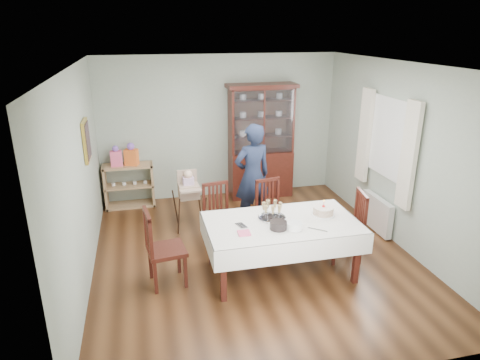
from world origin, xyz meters
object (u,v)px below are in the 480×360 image
object	(u,v)px
china_cabinet	(261,140)
champagne_tray	(272,214)
dining_table	(281,247)
chair_end_right	(345,239)
gift_bag_pink	(116,157)
chair_end_left	(166,262)
chair_far_left	(220,228)
gift_bag_orange	(131,155)
sideboard	(129,186)
chair_far_right	(272,223)
birthday_cake	(323,211)
high_chair	(189,205)
woman	(252,176)

from	to	relation	value
china_cabinet	champagne_tray	xyz separation A→B (m)	(-0.61, -2.70, -0.30)
dining_table	champagne_tray	size ratio (longest dim) A/B	5.39
chair_end_right	dining_table	bearing A→B (deg)	-70.37
gift_bag_pink	chair_end_left	bearing A→B (deg)	-76.65
chair_end_right	champagne_tray	bearing A→B (deg)	-77.56
chair_far_left	champagne_tray	bearing A→B (deg)	-66.37
champagne_tray	gift_bag_orange	world-z (taller)	gift_bag_orange
sideboard	chair_end_right	distance (m)	4.03
china_cabinet	chair_far_right	distance (m)	2.08
champagne_tray	gift_bag_pink	bearing A→B (deg)	127.42
sideboard	champagne_tray	world-z (taller)	champagne_tray
dining_table	champagne_tray	xyz separation A→B (m)	(-0.10, 0.13, 0.44)
china_cabinet	chair_end_right	xyz separation A→B (m)	(0.51, -2.65, -0.82)
china_cabinet	birthday_cake	xyz separation A→B (m)	(0.09, -2.75, -0.30)
gift_bag_orange	china_cabinet	bearing A→B (deg)	-0.04
champagne_tray	high_chair	bearing A→B (deg)	119.62
chair_far_right	birthday_cake	size ratio (longest dim) A/B	3.00
dining_table	gift_bag_pink	size ratio (longest dim) A/B	5.32
chair_far_right	woman	xyz separation A→B (m)	(-0.16, 0.59, 0.58)
sideboard	chair_end_right	xyz separation A→B (m)	(3.01, -2.68, -0.10)
chair_end_right	sideboard	bearing A→B (deg)	-121.53
birthday_cake	gift_bag_pink	size ratio (longest dim) A/B	0.84
gift_bag_orange	chair_far_left	bearing A→B (deg)	-55.92
champagne_tray	sideboard	bearing A→B (deg)	124.73
dining_table	champagne_tray	distance (m)	0.47
china_cabinet	sideboard	xyz separation A→B (m)	(-2.50, 0.02, -0.72)
chair_end_right	champagne_tray	size ratio (longest dim) A/B	2.71
chair_far_right	chair_end_left	bearing A→B (deg)	-163.78
gift_bag_pink	chair_end_right	bearing A→B (deg)	-39.78
chair_far_left	chair_end_left	xyz separation A→B (m)	(-0.87, -0.87, 0.02)
dining_table	chair_end_left	distance (m)	1.53
chair_far_right	sideboard	bearing A→B (deg)	128.43
chair_far_right	gift_bag_pink	xyz separation A→B (m)	(-2.34, 1.87, 0.68)
dining_table	gift_bag_pink	bearing A→B (deg)	127.44
chair_far_left	chair_far_right	distance (m)	0.82
dining_table	chair_end_left	xyz separation A→B (m)	(-1.52, 0.11, -0.08)
birthday_cake	high_chair	bearing A→B (deg)	134.29
gift_bag_orange	champagne_tray	bearing A→B (deg)	-56.30
dining_table	china_cabinet	world-z (taller)	china_cabinet
china_cabinet	sideboard	world-z (taller)	china_cabinet
sideboard	gift_bag_orange	world-z (taller)	gift_bag_orange
chair_far_left	woman	bearing A→B (deg)	31.45
chair_far_left	gift_bag_pink	distance (m)	2.49
sideboard	chair_far_left	distance (m)	2.30
dining_table	chair_far_left	bearing A→B (deg)	123.53
champagne_tray	china_cabinet	bearing A→B (deg)	77.19
dining_table	gift_bag_pink	xyz separation A→B (m)	(-2.16, 2.83, 0.58)
dining_table	gift_bag_orange	world-z (taller)	gift_bag_orange
champagne_tray	birthday_cake	distance (m)	0.71
sideboard	high_chair	size ratio (longest dim) A/B	0.92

